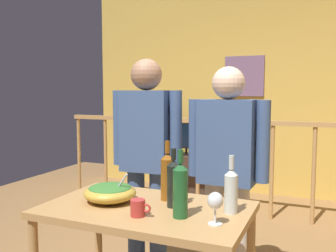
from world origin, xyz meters
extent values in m
cube|color=gold|center=(0.00, 2.94, 1.45)|extent=(5.46, 0.10, 2.90)
cube|color=slate|center=(-0.44, 2.88, 1.62)|extent=(0.54, 0.03, 0.55)
cylinder|color=#B2844C|center=(-2.48, 1.88, 0.52)|extent=(0.04, 0.04, 1.05)
cylinder|color=#B2844C|center=(-2.05, 1.88, 0.52)|extent=(0.04, 0.04, 1.05)
cylinder|color=#B2844C|center=(-1.62, 1.88, 0.52)|extent=(0.04, 0.04, 1.05)
cylinder|color=#B2844C|center=(-1.20, 1.88, 0.52)|extent=(0.04, 0.04, 1.05)
cylinder|color=#B2844C|center=(-0.77, 1.88, 0.52)|extent=(0.04, 0.04, 1.05)
cylinder|color=#B2844C|center=(-0.34, 1.88, 0.52)|extent=(0.04, 0.04, 1.05)
cylinder|color=#B2844C|center=(0.09, 1.88, 0.52)|extent=(0.04, 0.04, 1.05)
cylinder|color=#B2844C|center=(0.52, 1.88, 0.52)|extent=(0.04, 0.04, 1.05)
cube|color=#B2844C|center=(-0.77, 1.88, 1.07)|extent=(3.51, 0.07, 0.05)
cube|color=#38281E|center=(-1.17, 2.59, 0.26)|extent=(0.90, 0.40, 0.52)
cube|color=black|center=(-1.17, 2.59, 0.53)|extent=(0.20, 0.12, 0.02)
cylinder|color=black|center=(-1.17, 2.59, 0.58)|extent=(0.03, 0.03, 0.08)
cube|color=black|center=(-1.17, 2.56, 0.80)|extent=(0.59, 0.06, 0.35)
cube|color=black|center=(-1.17, 2.53, 0.80)|extent=(0.54, 0.01, 0.32)
cube|color=#B2844C|center=(-0.29, -0.44, 0.76)|extent=(1.14, 0.70, 0.04)
cylinder|color=#B2844C|center=(-0.82, -0.13, 0.37)|extent=(0.05, 0.05, 0.74)
ellipsoid|color=gold|center=(-0.53, -0.44, 0.83)|extent=(0.30, 0.30, 0.10)
ellipsoid|color=#38702D|center=(-0.53, -0.44, 0.85)|extent=(0.25, 0.25, 0.05)
cylinder|color=silver|center=(-0.47, -0.44, 0.87)|extent=(0.11, 0.01, 0.16)
cylinder|color=silver|center=(0.14, -0.56, 0.78)|extent=(0.07, 0.07, 0.01)
cylinder|color=silver|center=(0.14, -0.56, 0.82)|extent=(0.01, 0.01, 0.08)
ellipsoid|color=silver|center=(0.14, -0.56, 0.89)|extent=(0.08, 0.08, 0.08)
cylinder|color=#1E5628|center=(-0.05, -0.53, 0.90)|extent=(0.08, 0.08, 0.25)
cone|color=#1E5628|center=(-0.05, -0.53, 1.04)|extent=(0.08, 0.08, 0.03)
cylinder|color=#1E5628|center=(-0.05, -0.53, 1.09)|extent=(0.03, 0.03, 0.07)
cylinder|color=black|center=(-0.15, -0.39, 0.89)|extent=(0.07, 0.07, 0.23)
cone|color=black|center=(-0.15, -0.39, 1.02)|extent=(0.07, 0.07, 0.03)
cylinder|color=black|center=(-0.15, -0.39, 1.07)|extent=(0.03, 0.03, 0.06)
cylinder|color=silver|center=(0.17, -0.37, 0.88)|extent=(0.07, 0.07, 0.20)
cone|color=silver|center=(0.17, -0.37, 1.00)|extent=(0.07, 0.07, 0.03)
cylinder|color=silver|center=(0.17, -0.37, 1.05)|extent=(0.03, 0.03, 0.07)
cylinder|color=brown|center=(-0.23, -0.28, 0.90)|extent=(0.08, 0.08, 0.24)
cone|color=brown|center=(-0.23, -0.28, 1.04)|extent=(0.08, 0.08, 0.04)
cylinder|color=brown|center=(-0.23, -0.28, 1.09)|extent=(0.03, 0.03, 0.07)
cylinder|color=#B7332D|center=(-0.26, -0.60, 0.82)|extent=(0.08, 0.08, 0.09)
torus|color=#B7332D|center=(-0.21, -0.60, 0.82)|extent=(0.05, 0.01, 0.05)
cylinder|color=#3D5684|center=(-0.51, 0.18, 0.42)|extent=(0.13, 0.13, 0.83)
cylinder|color=#3D5684|center=(-0.69, 0.18, 0.42)|extent=(0.13, 0.13, 0.83)
cube|color=#3D5684|center=(-0.60, 0.18, 1.13)|extent=(0.36, 0.24, 0.59)
cylinder|color=#3D5684|center=(-0.37, 0.19, 1.14)|extent=(0.09, 0.09, 0.56)
cylinder|color=#3D5684|center=(-0.82, 0.17, 1.14)|extent=(0.09, 0.09, 0.56)
sphere|color=#A37556|center=(-0.60, 0.18, 1.54)|extent=(0.23, 0.23, 0.23)
cylinder|color=beige|center=(0.10, 0.18, 0.40)|extent=(0.13, 0.13, 0.80)
cylinder|color=beige|center=(-0.08, 0.18, 0.40)|extent=(0.13, 0.13, 0.80)
cube|color=#3D5684|center=(0.01, 0.18, 1.08)|extent=(0.38, 0.24, 0.56)
cylinder|color=#3D5684|center=(0.25, 0.17, 1.09)|extent=(0.09, 0.09, 0.54)
cylinder|color=#3D5684|center=(-0.23, 0.19, 1.09)|extent=(0.09, 0.09, 0.54)
sphere|color=beige|center=(0.01, 0.18, 1.47)|extent=(0.22, 0.22, 0.22)
camera|label=1|loc=(0.60, -2.24, 1.42)|focal=39.46mm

